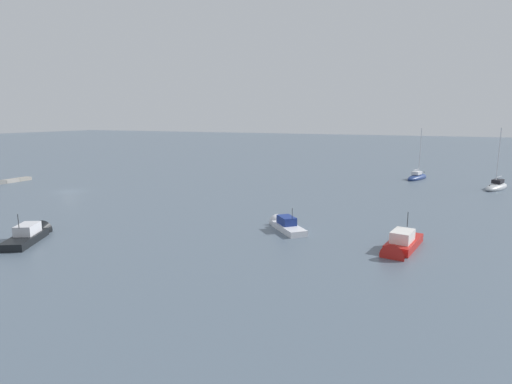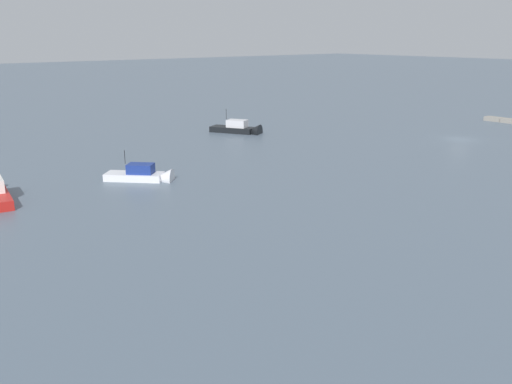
% 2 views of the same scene
% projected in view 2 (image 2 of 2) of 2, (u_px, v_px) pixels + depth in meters
% --- Properties ---
extents(ground_plane, '(500.00, 500.00, 0.00)m').
position_uv_depth(ground_plane, '(460.00, 139.00, 72.43)').
color(ground_plane, slate).
extents(motorboat_black_near, '(7.50, 5.47, 4.11)m').
position_uv_depth(motorboat_black_near, '(240.00, 130.00, 77.21)').
color(motorboat_black_near, black).
rests_on(motorboat_black_near, ground_plane).
extents(motorboat_white_mid, '(5.97, 5.89, 3.60)m').
position_uv_depth(motorboat_white_mid, '(145.00, 176.00, 51.95)').
color(motorboat_white_mid, silver).
rests_on(motorboat_white_mid, ground_plane).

